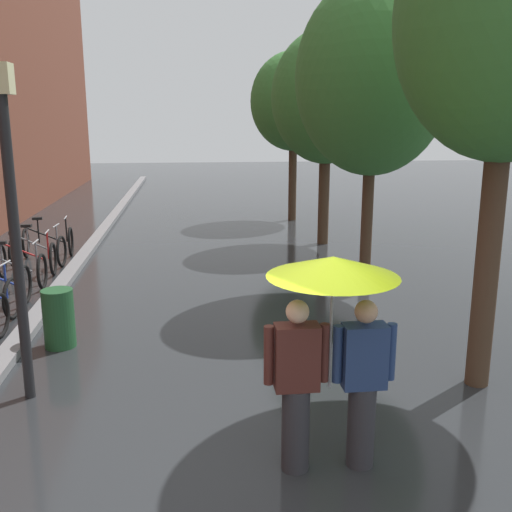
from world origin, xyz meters
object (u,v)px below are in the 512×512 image
at_px(street_tree_1, 373,78).
at_px(street_lamp_post, 12,209).
at_px(street_tree_3, 294,102).
at_px(parked_bicycle_5, 27,259).
at_px(litter_bin, 59,318).
at_px(parked_bicycle_7, 48,241).
at_px(parked_bicycle_6, 38,250).
at_px(couple_under_umbrella, 331,327).
at_px(street_tree_0, 510,18).
at_px(street_tree_2, 326,98).
at_px(parked_bicycle_4, 14,271).

height_order(street_tree_1, street_lamp_post, street_tree_1).
height_order(street_tree_3, parked_bicycle_5, street_tree_3).
bearing_deg(litter_bin, parked_bicycle_7, 104.11).
height_order(parked_bicycle_6, couple_under_umbrella, couple_under_umbrella).
height_order(parked_bicycle_6, litter_bin, parked_bicycle_6).
relative_size(street_tree_1, litter_bin, 6.63).
relative_size(parked_bicycle_7, street_lamp_post, 0.30).
bearing_deg(street_tree_3, street_tree_0, -89.05).
xyz_separation_m(street_tree_1, street_tree_2, (0.20, 4.38, -0.18)).
height_order(street_tree_1, parked_bicycle_5, street_tree_1).
xyz_separation_m(parked_bicycle_5, couple_under_umbrella, (4.62, -7.38, 1.01)).
height_order(street_tree_1, parked_bicycle_7, street_tree_1).
bearing_deg(street_tree_2, couple_under_umbrella, -102.60).
bearing_deg(street_tree_1, street_tree_3, 89.84).
bearing_deg(street_tree_3, street_tree_2, -87.33).
distance_m(street_tree_1, parked_bicycle_7, 8.33).
height_order(street_tree_1, parked_bicycle_4, street_tree_1).
bearing_deg(parked_bicycle_5, street_tree_1, -15.36).
height_order(street_tree_1, couple_under_umbrella, street_tree_1).
height_order(parked_bicycle_4, couple_under_umbrella, couple_under_umbrella).
bearing_deg(street_tree_0, parked_bicycle_6, 135.84).
xyz_separation_m(street_tree_2, parked_bicycle_4, (-6.83, -3.56, -3.35)).
xyz_separation_m(street_tree_0, street_lamp_post, (-5.42, 0.25, -2.02)).
bearing_deg(street_tree_0, parked_bicycle_5, 139.49).
height_order(street_tree_3, parked_bicycle_6, street_tree_3).
bearing_deg(couple_under_umbrella, street_tree_1, 69.96).
height_order(street_tree_1, street_tree_2, street_tree_1).
bearing_deg(parked_bicycle_6, street_lamp_post, -77.40).
height_order(street_tree_1, street_tree_3, street_tree_1).
height_order(parked_bicycle_5, parked_bicycle_7, same).
relative_size(street_tree_2, street_tree_3, 1.03).
bearing_deg(parked_bicycle_7, street_tree_3, 34.00).
distance_m(street_tree_0, parked_bicycle_4, 9.26).
bearing_deg(street_lamp_post, litter_bin, 89.02).
height_order(couple_under_umbrella, litter_bin, couple_under_umbrella).
relative_size(parked_bicycle_4, street_lamp_post, 0.29).
relative_size(couple_under_umbrella, street_lamp_post, 0.54).
relative_size(couple_under_umbrella, litter_bin, 2.39).
xyz_separation_m(street_tree_1, parked_bicycle_4, (-6.63, 0.83, -3.53)).
xyz_separation_m(parked_bicycle_7, litter_bin, (1.46, -5.82, 0.05)).
height_order(street_tree_2, street_tree_3, street_tree_2).
bearing_deg(parked_bicycle_7, street_tree_2, 6.54).
relative_size(street_tree_3, parked_bicycle_6, 4.70).
height_order(street_tree_3, couple_under_umbrella, street_tree_3).
relative_size(street_tree_2, parked_bicycle_6, 4.82).
xyz_separation_m(street_tree_0, parked_bicycle_6, (-6.85, 6.65, -3.88)).
distance_m(street_tree_2, couple_under_umbrella, 10.45).
xyz_separation_m(street_tree_2, parked_bicycle_6, (-6.82, -1.78, -3.35)).
distance_m(couple_under_umbrella, litter_bin, 4.68).
distance_m(street_tree_2, street_tree_3, 3.71).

